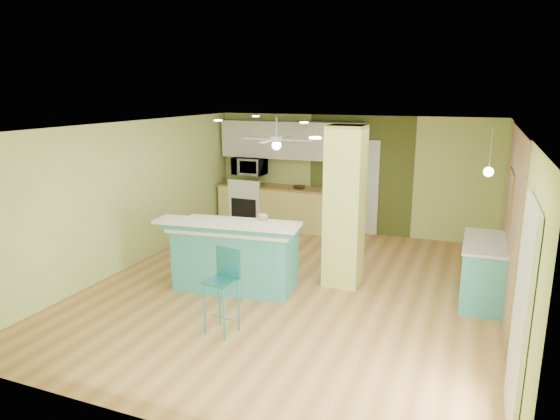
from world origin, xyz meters
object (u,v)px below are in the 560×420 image
Objects in this scene: peninsula at (236,255)px; canister at (263,221)px; bar_stool at (224,277)px; side_counter at (483,271)px; fruit_bowl at (299,187)px.

canister is at bearing 2.03° from peninsula.
canister is (-0.10, 1.43, 0.36)m from bar_stool.
canister is (-3.12, -0.83, 0.64)m from side_counter.
peninsula reaches higher than side_counter.
fruit_bowl is (-3.73, 2.48, 0.52)m from side_counter.
peninsula is at bearing -86.99° from fruit_bowl.
canister is at bearing 103.00° from bar_stool.
side_counter is at bearing 14.89° from canister.
bar_stool is 4.79m from fruit_bowl.
side_counter is at bearing -33.62° from fruit_bowl.
peninsula is 11.25× the size of canister.
side_counter is (3.02, 2.26, -0.28)m from bar_stool.
fruit_bowl is (-0.18, 3.37, 0.44)m from peninsula.
bar_stool is (0.53, -1.36, 0.20)m from peninsula.
canister reaches higher than peninsula.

